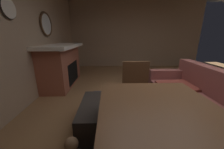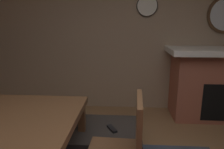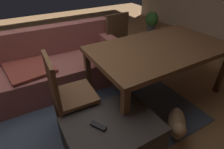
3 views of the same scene
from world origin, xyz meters
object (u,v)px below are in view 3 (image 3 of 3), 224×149
object	(u,v)px
dining_table	(159,51)
dining_chair_west	(65,91)
dining_chair_north	(121,39)
ottoman_coffee_table	(112,136)
tv_remote	(98,126)
potted_plant	(152,20)
couch	(57,66)
small_dog	(177,123)

from	to	relation	value
dining_table	dining_chair_west	size ratio (longest dim) A/B	1.93
dining_chair_north	ottoman_coffee_table	bearing A→B (deg)	-125.12
tv_remote	potted_plant	bearing A→B (deg)	13.37
couch	dining_chair_west	world-z (taller)	dining_chair_west
ottoman_coffee_table	dining_chair_north	world-z (taller)	dining_chair_north
couch	tv_remote	distance (m)	1.43
couch	tv_remote	xyz separation A→B (m)	(-0.00, -1.43, 0.09)
potted_plant	dining_table	bearing A→B (deg)	-129.47
couch	ottoman_coffee_table	world-z (taller)	couch
dining_chair_west	small_dog	distance (m)	1.27
tv_remote	couch	bearing A→B (deg)	61.11
ottoman_coffee_table	small_dog	distance (m)	0.74
ottoman_coffee_table	tv_remote	bearing A→B (deg)	168.19
dining_chair_north	couch	bearing A→B (deg)	178.84
dining_chair_west	dining_chair_north	size ratio (longest dim) A/B	1.00
ottoman_coffee_table	small_dog	bearing A→B (deg)	-14.88
dining_table	small_dog	bearing A→B (deg)	-112.80
dining_table	potted_plant	distance (m)	2.81
dining_chair_north	potted_plant	world-z (taller)	dining_chair_north
small_dog	dining_chair_west	bearing A→B (deg)	144.02
dining_table	small_dog	size ratio (longest dim) A/B	3.98
dining_chair_west	small_dog	xyz separation A→B (m)	(0.99, -0.72, -0.36)
couch	ottoman_coffee_table	bearing A→B (deg)	-84.89
tv_remote	dining_table	world-z (taller)	dining_table
potted_plant	small_dog	distance (m)	3.53
ottoman_coffee_table	dining_chair_north	bearing A→B (deg)	54.88
dining_chair_west	dining_table	bearing A→B (deg)	-0.19
tv_remote	ottoman_coffee_table	bearing A→B (deg)	-40.58
small_dog	potted_plant	bearing A→B (deg)	54.14
couch	small_dog	distance (m)	1.86
ottoman_coffee_table	potted_plant	distance (m)	3.86
dining_table	dining_chair_west	world-z (taller)	dining_chair_west
ottoman_coffee_table	dining_chair_west	bearing A→B (deg)	117.17
tv_remote	dining_chair_north	xyz separation A→B (m)	(1.14, 1.41, 0.13)
small_dog	dining_chair_north	bearing A→B (deg)	79.81
tv_remote	dining_chair_west	xyz separation A→B (m)	(-0.14, 0.50, 0.13)
ottoman_coffee_table	dining_table	xyz separation A→B (m)	(1.02, 0.52, 0.48)
small_dog	ottoman_coffee_table	bearing A→B (deg)	165.12
dining_table	dining_chair_west	bearing A→B (deg)	179.81
dining_table	potted_plant	size ratio (longest dim) A/B	3.61
dining_chair_west	small_dog	world-z (taller)	dining_chair_west
dining_table	dining_chair_north	distance (m)	0.93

